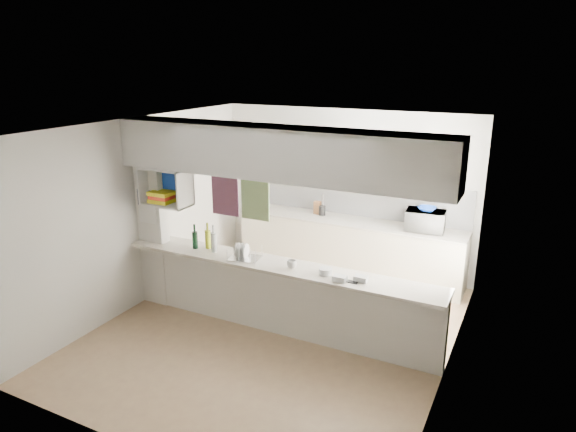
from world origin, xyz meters
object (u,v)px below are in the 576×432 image
Objects in this scene: dish_rack at (245,253)px; wine_bottles at (206,240)px; bowl at (427,209)px; microwave at (425,221)px.

wine_bottles is at bearing 164.53° from dish_rack.
wine_bottles is (-2.43, -2.06, -0.20)m from bowl.
wine_bottles is at bearing -139.72° from bowl.
wine_bottles is at bearing 36.50° from microwave.
dish_rack is (-1.80, -2.11, -0.26)m from bowl.
dish_rack is at bearing -4.72° from wine_bottles.
bowl is 0.59× the size of dish_rack.
microwave is at bearing 40.81° from wine_bottles.
wine_bottles is (-0.62, 0.05, 0.05)m from dish_rack.
dish_rack is (-1.79, -2.13, -0.07)m from microwave.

